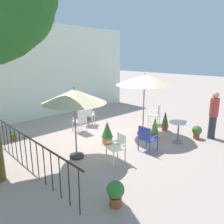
# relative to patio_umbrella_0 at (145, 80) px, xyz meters

# --- Properties ---
(ground_plane) EXTENTS (60.00, 60.00, 0.00)m
(ground_plane) POSITION_rel_patio_umbrella_0_xyz_m (-0.92, 0.80, -2.14)
(ground_plane) COLOR #B2998E
(villa_facade) EXTENTS (9.58, 0.30, 4.60)m
(villa_facade) POSITION_rel_patio_umbrella_0_xyz_m (-0.92, 5.21, 0.16)
(villa_facade) COLOR white
(villa_facade) RESTS_ON ground
(terrace_railing) EXTENTS (0.03, 5.99, 1.01)m
(terrace_railing) POSITION_rel_patio_umbrella_0_xyz_m (-4.51, 0.80, -1.46)
(terrace_railing) COLOR black
(terrace_railing) RESTS_ON ground
(patio_umbrella_0) EXTENTS (2.18, 2.18, 2.41)m
(patio_umbrella_0) POSITION_rel_patio_umbrella_0_xyz_m (0.00, 0.00, 0.00)
(patio_umbrella_0) COLOR #2D2D2D
(patio_umbrella_0) RESTS_ON ground
(patio_umbrella_1) EXTENTS (1.87, 1.87, 2.17)m
(patio_umbrella_1) POSITION_rel_patio_umbrella_0_xyz_m (-3.10, 0.11, -0.25)
(patio_umbrella_1) COLOR #2D2D2D
(patio_umbrella_1) RESTS_ON ground
(cafe_table_0) EXTENTS (0.67, 0.67, 0.77)m
(cafe_table_0) POSITION_rel_patio_umbrella_0_xyz_m (0.22, -1.42, -1.61)
(cafe_table_0) COLOR white
(cafe_table_0) RESTS_ON ground
(patio_chair_0) EXTENTS (0.51, 0.51, 0.87)m
(patio_chair_0) POSITION_rel_patio_umbrella_0_xyz_m (-2.40, -0.98, -1.62)
(patio_chair_0) COLOR white
(patio_chair_0) RESTS_ON ground
(patio_chair_1) EXTENTS (0.47, 0.53, 0.96)m
(patio_chair_1) POSITION_rel_patio_umbrella_0_xyz_m (-1.67, 1.86, -1.60)
(patio_chair_1) COLOR silver
(patio_chair_1) RESTS_ON ground
(patio_chair_2) EXTENTS (0.64, 0.63, 0.96)m
(patio_chair_2) POSITION_rel_patio_umbrella_0_xyz_m (1.43, 0.39, -1.59)
(patio_chair_2) COLOR white
(patio_chair_2) RESTS_ON ground
(patio_chair_3) EXTENTS (0.65, 0.66, 0.94)m
(patio_chair_3) POSITION_rel_patio_umbrella_0_xyz_m (-0.87, 2.43, -1.59)
(patio_chair_3) COLOR silver
(patio_chair_3) RESTS_ON ground
(patio_chair_4) EXTENTS (0.49, 0.49, 0.86)m
(patio_chair_4) POSITION_rel_patio_umbrella_0_xyz_m (-1.21, -1.11, -1.65)
(patio_chair_4) COLOR #3141A1
(patio_chair_4) RESTS_ON ground
(potted_plant_0) EXTENTS (0.25, 0.25, 0.41)m
(potted_plant_0) POSITION_rel_patio_umbrella_0_xyz_m (-3.98, 2.91, -1.93)
(potted_plant_0) COLOR #A1502C
(potted_plant_0) RESTS_ON ground
(potted_plant_1) EXTENTS (0.28, 0.28, 0.82)m
(potted_plant_1) POSITION_rel_patio_umbrella_0_xyz_m (0.04, -0.54, -1.73)
(potted_plant_1) COLOR #9A482E
(potted_plant_1) RESTS_ON ground
(potted_plant_2) EXTENTS (0.30, 0.30, 0.55)m
(potted_plant_2) POSITION_rel_patio_umbrella_0_xyz_m (-0.34, 3.14, -1.85)
(potted_plant_2) COLOR #9A4C3C
(potted_plant_2) RESTS_ON ground
(potted_plant_3) EXTENTS (0.37, 0.37, 0.56)m
(potted_plant_3) POSITION_rel_patio_umbrella_0_xyz_m (-3.83, -2.32, -1.82)
(potted_plant_3) COLOR #A6482D
(potted_plant_3) RESTS_ON ground
(potted_plant_4) EXTENTS (0.41, 0.41, 0.82)m
(potted_plant_4) POSITION_rel_patio_umbrella_0_xyz_m (-1.68, 0.26, -1.71)
(potted_plant_4) COLOR #C87038
(potted_plant_4) RESTS_ON ground
(potted_plant_5) EXTENTS (0.28, 0.28, 0.83)m
(potted_plant_5) POSITION_rel_patio_umbrella_0_xyz_m (1.02, -0.36, -1.71)
(potted_plant_5) COLOR brown
(potted_plant_5) RESTS_ON ground
(potted_plant_6) EXTENTS (0.36, 0.36, 0.51)m
(potted_plant_6) POSITION_rel_patio_umbrella_0_xyz_m (1.08, -1.71, -1.85)
(potted_plant_6) COLOR #9F4F2B
(potted_plant_6) RESTS_ON ground
(standing_person) EXTENTS (0.45, 0.45, 1.78)m
(standing_person) POSITION_rel_patio_umbrella_0_xyz_m (1.53, -2.07, -1.22)
(standing_person) COLOR #33333D
(standing_person) RESTS_ON ground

